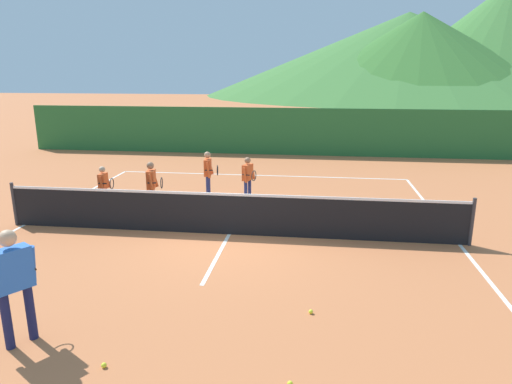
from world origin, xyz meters
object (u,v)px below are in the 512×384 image
(tennis_ball_2, at_px, (17,265))
(student_1, at_px, (152,183))
(tennis_ball_5, at_px, (104,365))
(instructor, at_px, (13,277))
(tennis_ball_4, at_px, (27,268))
(student_2, at_px, (208,170))
(tennis_net, at_px, (229,213))
(tennis_ball_1, at_px, (311,312))
(student_0, at_px, (104,184))
(tennis_ball_3, at_px, (290,384))
(student_3, at_px, (248,175))

(tennis_ball_2, bearing_deg, student_1, 68.13)
(tennis_ball_2, height_order, tennis_ball_5, same)
(instructor, distance_m, tennis_ball_4, 2.78)
(student_2, height_order, tennis_ball_5, student_2)
(tennis_net, relative_size, tennis_ball_5, 155.31)
(instructor, distance_m, tennis_ball_1, 4.25)
(student_1, bearing_deg, tennis_net, -29.93)
(student_0, bearing_deg, student_2, 32.48)
(student_1, distance_m, tennis_ball_3, 7.51)
(student_0, distance_m, tennis_ball_2, 3.74)
(student_0, distance_m, student_3, 3.88)
(tennis_ball_4, bearing_deg, student_0, 93.06)
(student_0, relative_size, tennis_ball_3, 17.65)
(student_0, distance_m, tennis_ball_1, 7.30)
(student_2, xyz_separation_m, student_3, (1.20, -0.26, -0.05))
(student_3, bearing_deg, tennis_ball_5, -95.31)
(student_3, height_order, tennis_ball_5, student_3)
(student_1, relative_size, student_3, 1.06)
(tennis_ball_2, bearing_deg, tennis_ball_3, -27.28)
(tennis_net, bearing_deg, tennis_ball_1, -60.19)
(student_3, height_order, tennis_ball_2, student_3)
(tennis_ball_1, bearing_deg, tennis_ball_3, -97.33)
(instructor, distance_m, tennis_ball_2, 3.02)
(tennis_ball_4, height_order, tennis_ball_5, same)
(student_1, height_order, student_3, student_1)
(instructor, bearing_deg, tennis_ball_1, 18.10)
(tennis_ball_3, distance_m, tennis_ball_4, 5.74)
(student_1, xyz_separation_m, tennis_ball_2, (-1.44, -3.58, -0.79))
(student_2, height_order, student_3, student_2)
(student_2, relative_size, tennis_ball_4, 20.19)
(student_3, bearing_deg, student_0, -160.45)
(student_1, bearing_deg, student_0, 175.86)
(student_3, bearing_deg, student_1, -148.73)
(instructor, relative_size, student_1, 1.20)
(student_1, height_order, tennis_ball_2, student_1)
(student_2, distance_m, tennis_ball_1, 7.04)
(student_2, height_order, tennis_ball_2, student_2)
(student_1, height_order, student_2, student_2)
(student_1, height_order, tennis_ball_4, student_1)
(tennis_ball_3, bearing_deg, tennis_ball_2, 152.72)
(tennis_net, xyz_separation_m, student_3, (0.04, 2.70, 0.28))
(tennis_net, bearing_deg, student_1, 150.07)
(student_2, height_order, tennis_ball_1, student_2)
(tennis_ball_5, bearing_deg, tennis_ball_1, 32.99)
(student_1, xyz_separation_m, tennis_ball_5, (1.58, -6.30, -0.79))
(tennis_net, height_order, tennis_ball_2, tennis_net)
(tennis_ball_3, xyz_separation_m, tennis_ball_4, (-5.09, 2.65, 0.00))
(student_0, bearing_deg, student_3, 19.55)
(student_3, bearing_deg, instructor, -105.87)
(student_3, distance_m, tennis_ball_5, 7.76)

